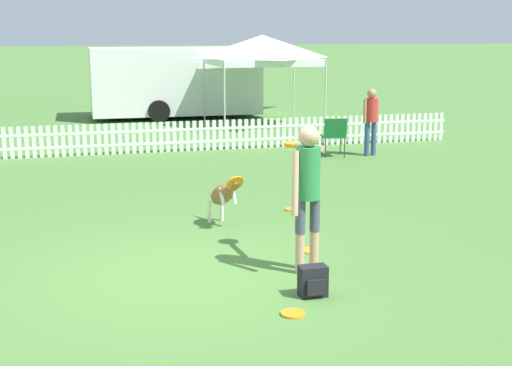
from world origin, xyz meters
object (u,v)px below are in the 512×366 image
(frisbee_midfield, at_px, (293,209))
(canopy_tent_main, at_px, (262,50))
(backpack_on_grass, at_px, (313,281))
(folding_chair_blue_left, at_px, (334,133))
(leaping_dog, at_px, (224,194))
(handler_person, at_px, (307,180))
(frisbee_near_handler, at_px, (309,251))
(spectator_standing, at_px, (371,116))
(equipment_trailer, at_px, (175,81))
(frisbee_near_dog, at_px, (293,314))

(frisbee_midfield, height_order, canopy_tent_main, canopy_tent_main)
(backpack_on_grass, height_order, folding_chair_blue_left, folding_chair_blue_left)
(frisbee_midfield, bearing_deg, leaping_dog, -153.27)
(backpack_on_grass, xyz_separation_m, folding_chair_blue_left, (3.32, 8.00, 0.37))
(handler_person, relative_size, frisbee_near_handler, 6.94)
(frisbee_midfield, relative_size, spectator_standing, 0.17)
(leaping_dog, bearing_deg, folding_chair_blue_left, -139.21)
(folding_chair_blue_left, xyz_separation_m, canopy_tent_main, (-0.17, 5.50, 1.70))
(handler_person, xyz_separation_m, leaping_dog, (-0.52, 2.19, -0.62))
(equipment_trailer, bearing_deg, backpack_on_grass, -92.46)
(backpack_on_grass, distance_m, folding_chair_blue_left, 8.67)
(equipment_trailer, bearing_deg, frisbee_midfield, -89.22)
(leaping_dog, relative_size, frisbee_near_dog, 4.10)
(leaping_dog, height_order, backpack_on_grass, leaping_dog)
(frisbee_near_dog, relative_size, folding_chair_blue_left, 0.28)
(folding_chair_blue_left, distance_m, equipment_trailer, 8.65)
(frisbee_near_handler, bearing_deg, leaping_dog, 118.44)
(leaping_dog, relative_size, canopy_tent_main, 0.35)
(frisbee_near_dog, distance_m, backpack_on_grass, 0.59)
(frisbee_near_handler, relative_size, spectator_standing, 0.17)
(handler_person, xyz_separation_m, spectator_standing, (3.99, 7.16, -0.20))
(frisbee_near_dog, distance_m, folding_chair_blue_left, 9.22)
(backpack_on_grass, height_order, equipment_trailer, equipment_trailer)
(equipment_trailer, bearing_deg, leaping_dog, -94.63)
(spectator_standing, distance_m, equipment_trailer, 8.94)
(frisbee_near_handler, xyz_separation_m, equipment_trailer, (0.51, 14.81, 1.18))
(backpack_on_grass, distance_m, equipment_trailer, 16.37)
(frisbee_near_dog, bearing_deg, frisbee_midfield, 72.21)
(frisbee_near_handler, xyz_separation_m, spectator_standing, (3.70, 6.46, 0.90))
(folding_chair_blue_left, xyz_separation_m, spectator_standing, (0.86, -0.04, 0.38))
(canopy_tent_main, bearing_deg, equipment_trailer, 127.60)
(leaping_dog, relative_size, frisbee_near_handler, 4.10)
(frisbee_near_dog, distance_m, equipment_trailer, 16.84)
(spectator_standing, bearing_deg, handler_person, 50.97)
(frisbee_midfield, distance_m, backpack_on_grass, 3.75)
(folding_chair_blue_left, bearing_deg, leaping_dog, 62.96)
(frisbee_midfield, distance_m, equipment_trailer, 12.73)
(folding_chair_blue_left, relative_size, spectator_standing, 0.59)
(handler_person, relative_size, frisbee_midfield, 6.94)
(canopy_tent_main, xyz_separation_m, equipment_trailer, (-2.16, 2.81, -1.04))
(spectator_standing, bearing_deg, frisbee_near_dog, 51.67)
(leaping_dog, distance_m, frisbee_midfield, 1.49)
(frisbee_midfield, bearing_deg, spectator_standing, 53.14)
(handler_person, distance_m, frisbee_midfield, 3.12)
(leaping_dog, height_order, spectator_standing, spectator_standing)
(frisbee_near_handler, relative_size, folding_chair_blue_left, 0.28)
(handler_person, xyz_separation_m, folding_chair_blue_left, (3.13, 7.19, -0.57))
(frisbee_near_handler, height_order, canopy_tent_main, canopy_tent_main)
(frisbee_near_handler, xyz_separation_m, backpack_on_grass, (-0.48, -1.50, 0.15))
(frisbee_near_dog, height_order, equipment_trailer, equipment_trailer)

